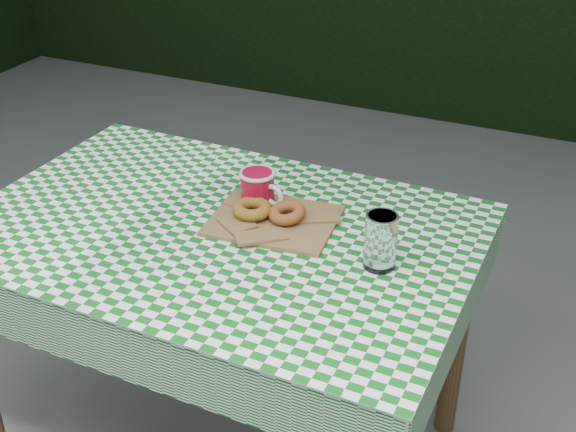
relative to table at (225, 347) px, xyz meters
The scene contains 7 objects.
table is the anchor object (origin of this frame).
tablecloth 0.38m from the table, behind, with size 1.24×0.83×0.01m, color #0E5917.
paper_bag 0.41m from the table, 33.02° to the left, with size 0.30×0.24×0.02m, color olive.
bagel_front 0.42m from the table, 46.15° to the left, with size 0.10×0.10×0.03m, color #99661F.
bagel_back 0.45m from the table, 29.30° to the left, with size 0.09×0.09×0.03m, color brown.
coffee_mug 0.45m from the table, 72.38° to the left, with size 0.17×0.17×0.10m, color maroon, non-canonical shape.
drinking_glass 0.61m from the table, ahead, with size 0.07×0.07×0.13m, color white.
Camera 1 is at (0.93, -1.19, 1.69)m, focal length 46.48 mm.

